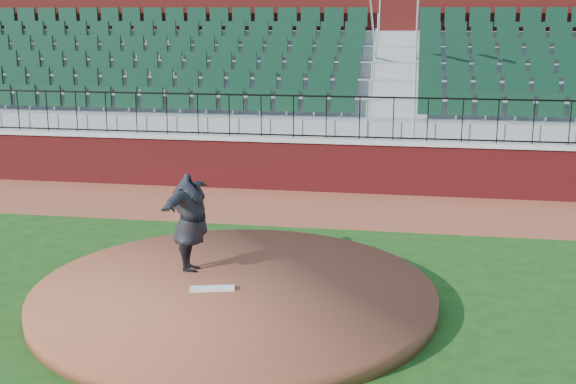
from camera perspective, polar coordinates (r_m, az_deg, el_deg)
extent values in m
plane|color=#184212|center=(11.31, -1.27, -8.21)|extent=(90.00, 90.00, 0.00)
cube|color=brown|center=(16.37, 2.26, -1.20)|extent=(34.00, 3.20, 0.01)
cube|color=maroon|center=(17.78, 2.94, 1.96)|extent=(34.00, 0.35, 1.20)
cube|color=#B7B7B7|center=(17.66, 2.96, 4.03)|extent=(34.00, 0.45, 0.10)
cube|color=maroon|center=(22.95, 4.63, 10.02)|extent=(34.00, 0.50, 5.50)
cylinder|color=brown|center=(11.11, -4.16, -7.96)|extent=(5.99, 5.99, 0.25)
cube|color=white|center=(10.98, -5.89, -7.45)|extent=(0.67, 0.32, 0.04)
imported|color=black|center=(11.59, -7.58, -2.35)|extent=(0.53, 1.93, 1.57)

